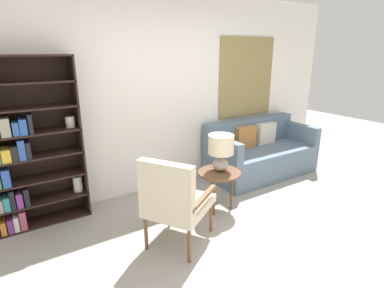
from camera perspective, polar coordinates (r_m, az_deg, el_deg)
ground_plane at (r=3.13m, az=12.17°, el=-20.90°), size 14.00×14.00×0.00m
wall_back at (r=4.20m, az=-5.97°, el=9.48°), size 6.40×0.08×2.70m
bookshelf at (r=3.69m, az=-30.09°, el=-1.11°), size 1.04×0.30×1.89m
armchair at (r=2.97m, az=-3.50°, el=-10.31°), size 0.84×0.82×0.97m
couch at (r=4.97m, az=12.68°, el=-1.78°), size 1.75×0.83×0.86m
side_table at (r=3.69m, az=5.23°, el=-6.07°), size 0.52×0.52×0.51m
table_lamp at (r=3.61m, az=5.52°, el=-0.90°), size 0.31×0.31×0.45m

